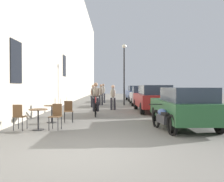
{
  "coord_description": "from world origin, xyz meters",
  "views": [
    {
      "loc": [
        0.56,
        -5.22,
        1.5
      ],
      "look_at": [
        0.71,
        15.9,
        1.09
      ],
      "focal_mm": 37.58,
      "sensor_mm": 36.0,
      "label": 1
    }
  ],
  "objects_px": {
    "cafe_table_near": "(38,115)",
    "parked_motorcycle": "(164,119)",
    "cafe_table_mid": "(52,110)",
    "parked_car_third": "(142,95)",
    "cafe_chair_near_toward_wall": "(56,115)",
    "pedestrian_mid": "(93,95)",
    "cafe_chair_mid_toward_street": "(68,110)",
    "parked_car_nearest": "(184,106)",
    "parked_car_second": "(153,98)",
    "pedestrian_far": "(101,93)",
    "pedestrian_near": "(113,96)",
    "pedestrian_furthest": "(103,92)",
    "parked_car_fourth": "(136,93)",
    "cyclist_on_bicycle": "(96,100)",
    "cafe_chair_near_toward_street": "(19,115)",
    "street_lamp": "(124,66)"
  },
  "relations": [
    {
      "from": "cafe_table_near",
      "to": "street_lamp",
      "type": "height_order",
      "value": "street_lamp"
    },
    {
      "from": "cafe_table_near",
      "to": "parked_car_nearest",
      "type": "height_order",
      "value": "parked_car_nearest"
    },
    {
      "from": "pedestrian_near",
      "to": "parked_car_nearest",
      "type": "height_order",
      "value": "pedestrian_near"
    },
    {
      "from": "pedestrian_furthest",
      "to": "cafe_table_mid",
      "type": "bearing_deg",
      "value": -98.77
    },
    {
      "from": "pedestrian_near",
      "to": "pedestrian_furthest",
      "type": "relative_size",
      "value": 0.91
    },
    {
      "from": "cafe_chair_near_toward_wall",
      "to": "pedestrian_mid",
      "type": "relative_size",
      "value": 0.55
    },
    {
      "from": "pedestrian_near",
      "to": "parked_car_fourth",
      "type": "bearing_deg",
      "value": 75.3
    },
    {
      "from": "pedestrian_mid",
      "to": "parked_motorcycle",
      "type": "xyz_separation_m",
      "value": [
        3.05,
        -9.05,
        -0.51
      ]
    },
    {
      "from": "pedestrian_mid",
      "to": "parked_car_nearest",
      "type": "bearing_deg",
      "value": -64.17
    },
    {
      "from": "street_lamp",
      "to": "parked_car_second",
      "type": "height_order",
      "value": "street_lamp"
    },
    {
      "from": "cafe_chair_near_toward_street",
      "to": "parked_motorcycle",
      "type": "xyz_separation_m",
      "value": [
        4.92,
        -0.14,
        -0.11
      ]
    },
    {
      "from": "pedestrian_near",
      "to": "parked_car_nearest",
      "type": "xyz_separation_m",
      "value": [
        2.57,
        -6.29,
        -0.14
      ]
    },
    {
      "from": "pedestrian_near",
      "to": "cafe_chair_near_toward_street",
      "type": "bearing_deg",
      "value": -115.27
    },
    {
      "from": "cafe_table_near",
      "to": "pedestrian_mid",
      "type": "bearing_deg",
      "value": 82.0
    },
    {
      "from": "cafe_chair_near_toward_wall",
      "to": "pedestrian_mid",
      "type": "distance_m",
      "value": 8.79
    },
    {
      "from": "cafe_table_mid",
      "to": "pedestrian_far",
      "type": "bearing_deg",
      "value": 79.52
    },
    {
      "from": "cafe_chair_near_toward_street",
      "to": "pedestrian_far",
      "type": "distance_m",
      "value": 11.08
    },
    {
      "from": "cafe_chair_mid_toward_street",
      "to": "parked_car_nearest",
      "type": "height_order",
      "value": "parked_car_nearest"
    },
    {
      "from": "cafe_chair_mid_toward_street",
      "to": "cafe_table_mid",
      "type": "bearing_deg",
      "value": -173.78
    },
    {
      "from": "cafe_table_near",
      "to": "parked_motorcycle",
      "type": "height_order",
      "value": "parked_motorcycle"
    },
    {
      "from": "cafe_table_mid",
      "to": "street_lamp",
      "type": "bearing_deg",
      "value": 68.67
    },
    {
      "from": "cafe_table_mid",
      "to": "pedestrian_mid",
      "type": "distance_m",
      "value": 7.29
    },
    {
      "from": "pedestrian_near",
      "to": "parked_motorcycle",
      "type": "height_order",
      "value": "pedestrian_near"
    },
    {
      "from": "cyclist_on_bicycle",
      "to": "parked_car_nearest",
      "type": "xyz_separation_m",
      "value": [
        3.5,
        -3.48,
        -0.05
      ]
    },
    {
      "from": "cafe_chair_mid_toward_street",
      "to": "parked_car_third",
      "type": "xyz_separation_m",
      "value": [
        4.32,
        9.35,
        0.27
      ]
    },
    {
      "from": "cafe_table_mid",
      "to": "parked_car_nearest",
      "type": "relative_size",
      "value": 0.17
    },
    {
      "from": "cafe_table_near",
      "to": "parked_car_fourth",
      "type": "xyz_separation_m",
      "value": [
        5.18,
        16.48,
        0.3
      ]
    },
    {
      "from": "cafe_table_near",
      "to": "street_lamp",
      "type": "distance_m",
      "value": 11.62
    },
    {
      "from": "cafe_table_near",
      "to": "pedestrian_mid",
      "type": "xyz_separation_m",
      "value": [
        1.24,
        8.84,
        0.4
      ]
    },
    {
      "from": "pedestrian_furthest",
      "to": "parked_car_third",
      "type": "height_order",
      "value": "pedestrian_furthest"
    },
    {
      "from": "parked_car_second",
      "to": "cafe_table_mid",
      "type": "bearing_deg",
      "value": -140.13
    },
    {
      "from": "parked_car_second",
      "to": "parked_car_third",
      "type": "height_order",
      "value": "parked_car_second"
    },
    {
      "from": "cafe_table_near",
      "to": "street_lamp",
      "type": "xyz_separation_m",
      "value": [
        3.6,
        10.74,
        2.59
      ]
    },
    {
      "from": "cafe_table_mid",
      "to": "parked_car_third",
      "type": "xyz_separation_m",
      "value": [
        5.0,
        9.43,
        0.26
      ]
    },
    {
      "from": "pedestrian_far",
      "to": "parked_car_fourth",
      "type": "relative_size",
      "value": 0.38
    },
    {
      "from": "cafe_chair_mid_toward_street",
      "to": "pedestrian_furthest",
      "type": "xyz_separation_m",
      "value": [
        1.11,
        11.56,
        0.47
      ]
    },
    {
      "from": "cafe_table_mid",
      "to": "cyclist_on_bicycle",
      "type": "distance_m",
      "value": 2.96
    },
    {
      "from": "cafe_table_mid",
      "to": "cafe_chair_mid_toward_street",
      "type": "distance_m",
      "value": 0.68
    },
    {
      "from": "parked_car_third",
      "to": "pedestrian_mid",
      "type": "bearing_deg",
      "value": -149.48
    },
    {
      "from": "pedestrian_mid",
      "to": "cyclist_on_bicycle",
      "type": "bearing_deg",
      "value": -84.13
    },
    {
      "from": "pedestrian_far",
      "to": "parked_car_third",
      "type": "relative_size",
      "value": 0.39
    },
    {
      "from": "cyclist_on_bicycle",
      "to": "parked_car_nearest",
      "type": "height_order",
      "value": "cyclist_on_bicycle"
    },
    {
      "from": "cafe_table_near",
      "to": "cafe_chair_near_toward_street",
      "type": "xyz_separation_m",
      "value": [
        -0.63,
        -0.08,
        -0.0
      ]
    },
    {
      "from": "pedestrian_near",
      "to": "parked_car_second",
      "type": "relative_size",
      "value": 0.36
    },
    {
      "from": "cyclist_on_bicycle",
      "to": "parked_car_second",
      "type": "bearing_deg",
      "value": 27.61
    },
    {
      "from": "cafe_chair_mid_toward_street",
      "to": "pedestrian_near",
      "type": "xyz_separation_m",
      "value": [
        1.93,
        5.16,
        0.38
      ]
    },
    {
      "from": "cafe_chair_near_toward_wall",
      "to": "parked_motorcycle",
      "type": "relative_size",
      "value": 0.42
    },
    {
      "from": "street_lamp",
      "to": "parked_car_fourth",
      "type": "bearing_deg",
      "value": 74.66
    },
    {
      "from": "cafe_chair_near_toward_street",
      "to": "cafe_chair_mid_toward_street",
      "type": "xyz_separation_m",
      "value": [
        1.36,
        1.81,
        0.0
      ]
    },
    {
      "from": "parked_car_second",
      "to": "pedestrian_far",
      "type": "bearing_deg",
      "value": 123.74
    }
  ]
}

